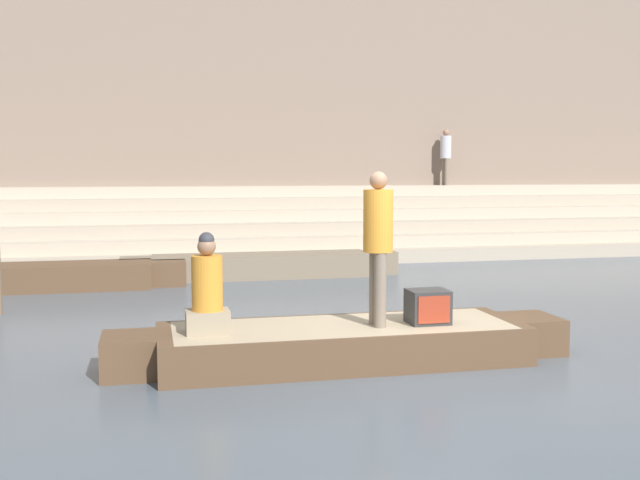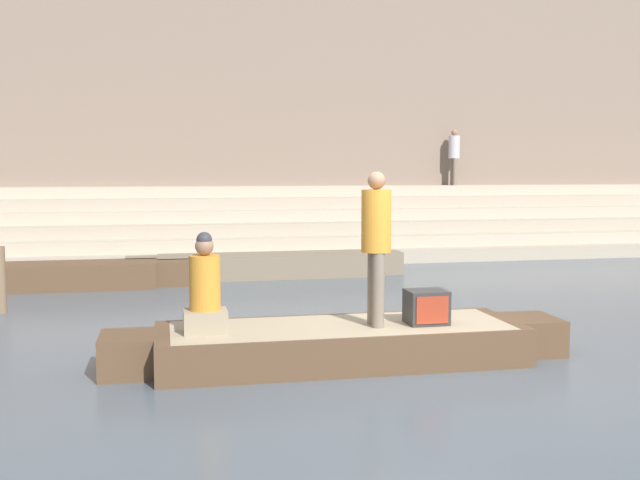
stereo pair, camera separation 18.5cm
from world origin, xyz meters
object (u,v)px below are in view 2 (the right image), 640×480
object	(u,v)px
person_standing	(376,237)
mooring_post	(0,280)
rowboat_main	(341,343)
moored_boat_shore	(29,276)
person_rowing	(205,292)
moored_boat_distant	(268,265)
tv_set	(426,307)
person_on_steps	(454,153)

from	to	relation	value
person_standing	mooring_post	bearing A→B (deg)	144.56
rowboat_main	moored_boat_shore	xyz separation A→B (m)	(-4.56, 6.46, 0.02)
person_rowing	moored_boat_distant	distance (m)	7.48
person_standing	moored_boat_shore	bearing A→B (deg)	131.52
moored_boat_distant	tv_set	bearing A→B (deg)	-82.74
rowboat_main	moored_boat_shore	bearing A→B (deg)	123.10
person_rowing	person_standing	bearing A→B (deg)	-0.84
rowboat_main	person_standing	world-z (taller)	person_standing
rowboat_main	tv_set	bearing A→B (deg)	-8.63
person_rowing	person_on_steps	world-z (taller)	person_on_steps
person_on_steps	person_standing	bearing A→B (deg)	-20.71
tv_set	rowboat_main	bearing A→B (deg)	165.86
person_standing	person_rowing	world-z (taller)	person_standing
tv_set	moored_boat_shore	world-z (taller)	tv_set
tv_set	mooring_post	distance (m)	6.99
moored_boat_shore	person_on_steps	world-z (taller)	person_on_steps
moored_boat_shore	tv_set	bearing A→B (deg)	-48.41
moored_boat_shore	moored_boat_distant	bearing A→B (deg)	10.35
moored_boat_shore	mooring_post	world-z (taller)	mooring_post
person_rowing	moored_boat_shore	xyz separation A→B (m)	(-2.98, 6.51, -0.65)
tv_set	moored_boat_distant	distance (m)	7.39
person_rowing	moored_boat_distant	bearing A→B (deg)	77.59
tv_set	person_on_steps	distance (m)	14.05
person_rowing	tv_set	distance (m)	2.62
person_on_steps	person_rowing	bearing A→B (deg)	-27.62
rowboat_main	person_standing	bearing A→B (deg)	-17.19
mooring_post	person_on_steps	xyz separation A→B (m)	(11.06, 8.60, 2.23)
person_rowing	tv_set	xyz separation A→B (m)	(2.60, -0.07, -0.26)
tv_set	person_standing	bearing A→B (deg)	171.48
person_rowing	moored_boat_distant	xyz separation A→B (m)	(1.70, 7.26, -0.65)
rowboat_main	person_standing	size ratio (longest dim) A/B	3.04
moored_boat_shore	moored_boat_distant	distance (m)	4.74
person_rowing	moored_boat_shore	world-z (taller)	person_rowing
person_standing	moored_boat_shore	distance (m)	8.32
tv_set	moored_boat_shore	size ratio (longest dim) A/B	0.08
tv_set	mooring_post	xyz separation A→B (m)	(-5.61, 4.18, -0.11)
person_standing	moored_boat_distant	size ratio (longest dim) A/B	0.31
person_on_steps	moored_boat_distant	bearing A→B (deg)	-44.62
mooring_post	tv_set	bearing A→B (deg)	-36.70
person_rowing	rowboat_main	bearing A→B (deg)	2.62
person_rowing	tv_set	world-z (taller)	person_rowing
rowboat_main	tv_set	distance (m)	1.11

